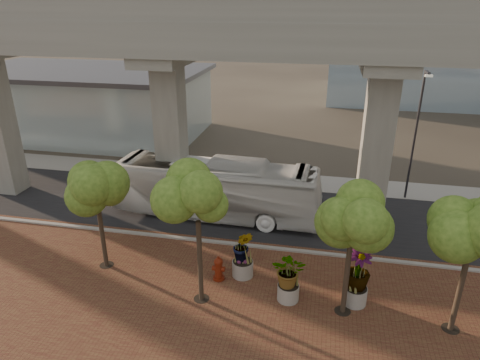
# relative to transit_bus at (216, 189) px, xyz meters

# --- Properties ---
(ground) EXTENTS (160.00, 160.00, 0.00)m
(ground) POSITION_rel_transit_bus_xyz_m (3.06, -1.25, -1.77)
(ground) COLOR #362F27
(ground) RESTS_ON ground
(brick_plaza) EXTENTS (70.00, 13.00, 0.06)m
(brick_plaza) POSITION_rel_transit_bus_xyz_m (3.06, -9.25, -1.74)
(brick_plaza) COLOR brown
(brick_plaza) RESTS_ON ground
(asphalt_road) EXTENTS (90.00, 8.00, 0.04)m
(asphalt_road) POSITION_rel_transit_bus_xyz_m (3.06, 0.75, -1.75)
(asphalt_road) COLOR black
(asphalt_road) RESTS_ON ground
(curb_strip) EXTENTS (70.00, 0.25, 0.16)m
(curb_strip) POSITION_rel_transit_bus_xyz_m (3.06, -3.25, -1.69)
(curb_strip) COLOR gray
(curb_strip) RESTS_ON ground
(far_sidewalk) EXTENTS (90.00, 3.00, 0.06)m
(far_sidewalk) POSITION_rel_transit_bus_xyz_m (3.06, 6.25, -1.74)
(far_sidewalk) COLOR gray
(far_sidewalk) RESTS_ON ground
(transit_viaduct) EXTENTS (72.00, 5.60, 12.40)m
(transit_viaduct) POSITION_rel_transit_bus_xyz_m (3.06, 0.75, 5.51)
(transit_viaduct) COLOR gray
(transit_viaduct) RESTS_ON ground
(station_pavilion) EXTENTS (23.00, 13.00, 6.30)m
(station_pavilion) POSITION_rel_transit_bus_xyz_m (-16.94, 14.75, 1.44)
(station_pavilion) COLOR #AABEC2
(station_pavilion) RESTS_ON ground
(transit_bus) EXTENTS (12.85, 3.51, 3.55)m
(transit_bus) POSITION_rel_transit_bus_xyz_m (0.00, 0.00, 0.00)
(transit_bus) COLOR silver
(transit_bus) RESTS_ON ground
(fire_hydrant) EXTENTS (0.62, 0.56, 1.23)m
(fire_hydrant) POSITION_rel_transit_bus_xyz_m (1.79, -6.42, -1.12)
(fire_hydrant) COLOR maroon
(fire_hydrant) RESTS_ON ground
(planter_front) EXTENTS (2.14, 2.14, 2.36)m
(planter_front) POSITION_rel_transit_bus_xyz_m (5.18, -7.26, -0.28)
(planter_front) COLOR #ACA59C
(planter_front) RESTS_ON ground
(planter_right) EXTENTS (2.53, 2.53, 2.70)m
(planter_right) POSITION_rel_transit_bus_xyz_m (8.06, -6.91, -0.08)
(planter_right) COLOR #9C998C
(planter_right) RESTS_ON ground
(planter_left) EXTENTS (2.25, 2.25, 2.47)m
(planter_left) POSITION_rel_transit_bus_xyz_m (2.85, -5.90, -0.21)
(planter_left) COLOR #A19A92
(planter_left) RESTS_ON ground
(street_tree_far_west) EXTENTS (3.69, 3.69, 6.22)m
(street_tree_far_west) POSITION_rel_transit_bus_xyz_m (-4.04, -6.44, 2.80)
(street_tree_far_west) COLOR #423126
(street_tree_far_west) RESTS_ON ground
(street_tree_near_west) EXTENTS (3.25, 3.25, 6.35)m
(street_tree_near_west) POSITION_rel_transit_bus_xyz_m (1.39, -8.00, 3.13)
(street_tree_near_west) COLOR #423126
(street_tree_near_west) RESTS_ON ground
(street_tree_near_east) EXTENTS (3.78, 3.78, 6.36)m
(street_tree_near_east) POSITION_rel_transit_bus_xyz_m (7.56, -7.58, 2.90)
(street_tree_near_east) COLOR #423126
(street_tree_near_east) RESTS_ON ground
(street_tree_far_east) EXTENTS (3.67, 3.67, 6.50)m
(street_tree_far_east) POSITION_rel_transit_bus_xyz_m (11.84, -7.79, 3.09)
(street_tree_far_east) COLOR #423126
(street_tree_far_east) RESTS_ON ground
(streetlamp_west) EXTENTS (0.39, 1.15, 7.95)m
(streetlamp_west) POSITION_rel_transit_bus_xyz_m (-4.93, 5.30, 2.87)
(streetlamp_west) COLOR #313136
(streetlamp_west) RESTS_ON ground
(streetlamp_east) EXTENTS (0.42, 1.23, 8.46)m
(streetlamp_east) POSITION_rel_transit_bus_xyz_m (11.85, 4.90, 3.16)
(streetlamp_east) COLOR #2A2A2E
(streetlamp_east) RESTS_ON ground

